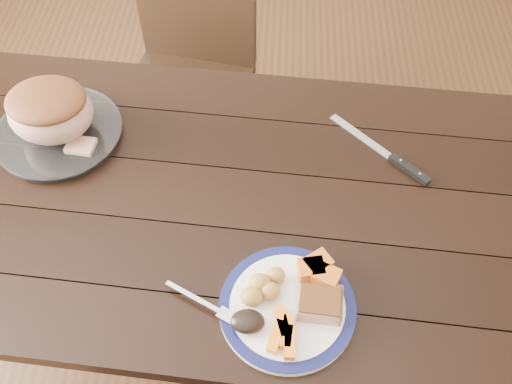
{
  "coord_description": "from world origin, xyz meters",
  "views": [
    {
      "loc": [
        0.12,
        -0.82,
        1.87
      ],
      "look_at": [
        0.08,
        -0.02,
        0.8
      ],
      "focal_mm": 40.0,
      "sensor_mm": 36.0,
      "label": 1
    }
  ],
  "objects_px": {
    "dining_table": "(225,218)",
    "dinner_plate": "(287,307)",
    "roast_joint": "(51,113)",
    "carving_knife": "(397,161)",
    "serving_platter": "(59,134)",
    "pork_slice": "(319,305)",
    "fork": "(207,305)",
    "chair_far": "(190,64)"
  },
  "relations": [
    {
      "from": "dining_table",
      "to": "serving_platter",
      "type": "height_order",
      "value": "serving_platter"
    },
    {
      "from": "fork",
      "to": "chair_far",
      "type": "bearing_deg",
      "value": 127.07
    },
    {
      "from": "chair_far",
      "to": "pork_slice",
      "type": "height_order",
      "value": "chair_far"
    },
    {
      "from": "dining_table",
      "to": "pork_slice",
      "type": "bearing_deg",
      "value": -52.73
    },
    {
      "from": "fork",
      "to": "roast_joint",
      "type": "xyz_separation_m",
      "value": [
        -0.44,
        0.47,
        0.07
      ]
    },
    {
      "from": "dining_table",
      "to": "roast_joint",
      "type": "height_order",
      "value": "roast_joint"
    },
    {
      "from": "serving_platter",
      "to": "pork_slice",
      "type": "distance_m",
      "value": 0.82
    },
    {
      "from": "chair_far",
      "to": "fork",
      "type": "bearing_deg",
      "value": 110.84
    },
    {
      "from": "dining_table",
      "to": "chair_far",
      "type": "xyz_separation_m",
      "value": [
        -0.19,
        0.74,
        -0.13
      ]
    },
    {
      "from": "chair_far",
      "to": "fork",
      "type": "relative_size",
      "value": 5.59
    },
    {
      "from": "fork",
      "to": "serving_platter",
      "type": "bearing_deg",
      "value": 159.94
    },
    {
      "from": "chair_far",
      "to": "pork_slice",
      "type": "distance_m",
      "value": 1.14
    },
    {
      "from": "serving_platter",
      "to": "carving_knife",
      "type": "distance_m",
      "value": 0.88
    },
    {
      "from": "dining_table",
      "to": "fork",
      "type": "relative_size",
      "value": 9.99
    },
    {
      "from": "serving_platter",
      "to": "pork_slice",
      "type": "bearing_deg",
      "value": -34.95
    },
    {
      "from": "fork",
      "to": "carving_knife",
      "type": "distance_m",
      "value": 0.62
    },
    {
      "from": "dining_table",
      "to": "chair_far",
      "type": "height_order",
      "value": "chair_far"
    },
    {
      "from": "chair_far",
      "to": "dinner_plate",
      "type": "bearing_deg",
      "value": 119.75
    },
    {
      "from": "dinner_plate",
      "to": "pork_slice",
      "type": "relative_size",
      "value": 3.33
    },
    {
      "from": "serving_platter",
      "to": "fork",
      "type": "distance_m",
      "value": 0.65
    },
    {
      "from": "chair_far",
      "to": "roast_joint",
      "type": "height_order",
      "value": "chair_far"
    },
    {
      "from": "roast_joint",
      "to": "carving_knife",
      "type": "xyz_separation_m",
      "value": [
        0.88,
        -0.05,
        -0.08
      ]
    },
    {
      "from": "carving_knife",
      "to": "pork_slice",
      "type": "bearing_deg",
      "value": -72.04
    },
    {
      "from": "dining_table",
      "to": "dinner_plate",
      "type": "xyz_separation_m",
      "value": [
        0.16,
        -0.29,
        0.1
      ]
    },
    {
      "from": "dinner_plate",
      "to": "fork",
      "type": "bearing_deg",
      "value": -177.34
    },
    {
      "from": "dining_table",
      "to": "pork_slice",
      "type": "distance_m",
      "value": 0.39
    },
    {
      "from": "serving_platter",
      "to": "chair_far",
      "type": "bearing_deg",
      "value": 65.32
    },
    {
      "from": "pork_slice",
      "to": "dinner_plate",
      "type": "bearing_deg",
      "value": 175.24
    },
    {
      "from": "dinner_plate",
      "to": "serving_platter",
      "type": "height_order",
      "value": "serving_platter"
    },
    {
      "from": "chair_far",
      "to": "roast_joint",
      "type": "relative_size",
      "value": 4.34
    },
    {
      "from": "dining_table",
      "to": "carving_knife",
      "type": "relative_size",
      "value": 6.78
    },
    {
      "from": "dining_table",
      "to": "dinner_plate",
      "type": "distance_m",
      "value": 0.35
    },
    {
      "from": "dinner_plate",
      "to": "fork",
      "type": "height_order",
      "value": "fork"
    },
    {
      "from": "dinner_plate",
      "to": "serving_platter",
      "type": "relative_size",
      "value": 0.9
    },
    {
      "from": "pork_slice",
      "to": "serving_platter",
      "type": "bearing_deg",
      "value": 145.05
    },
    {
      "from": "pork_slice",
      "to": "fork",
      "type": "bearing_deg",
      "value": -179.39
    },
    {
      "from": "dining_table",
      "to": "carving_knife",
      "type": "height_order",
      "value": "carving_knife"
    },
    {
      "from": "chair_far",
      "to": "serving_platter",
      "type": "distance_m",
      "value": 0.66
    },
    {
      "from": "serving_platter",
      "to": "pork_slice",
      "type": "relative_size",
      "value": 3.71
    },
    {
      "from": "dining_table",
      "to": "roast_joint",
      "type": "distance_m",
      "value": 0.52
    },
    {
      "from": "dinner_plate",
      "to": "pork_slice",
      "type": "height_order",
      "value": "pork_slice"
    },
    {
      "from": "dinner_plate",
      "to": "carving_knife",
      "type": "bearing_deg",
      "value": 57.15
    }
  ]
}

